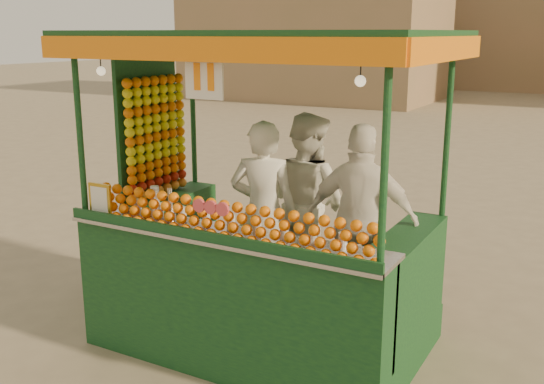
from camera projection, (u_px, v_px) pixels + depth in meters
The scene contains 7 objects.
ground at pixel (265, 335), 5.82m from camera, with size 90.00×90.00×0.00m, color #746953.
building_left at pixel (315, 25), 26.27m from camera, with size 10.00×6.00×6.00m, color #967355.
building_center at pixel (530, 16), 31.32m from camera, with size 14.00×7.00×7.00m, color #967355.
juice_cart at pixel (250, 250), 5.44m from camera, with size 2.99×1.94×2.72m.
vendor_left at pixel (263, 212), 5.66m from camera, with size 0.70×0.57×1.65m.
vendor_middle at pixel (307, 202), 5.95m from camera, with size 0.98×0.87×1.68m.
vendor_right at pixel (361, 221), 5.38m from camera, with size 1.02×0.55×1.66m.
Camera 1 is at (2.65, -4.62, 2.70)m, focal length 41.81 mm.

